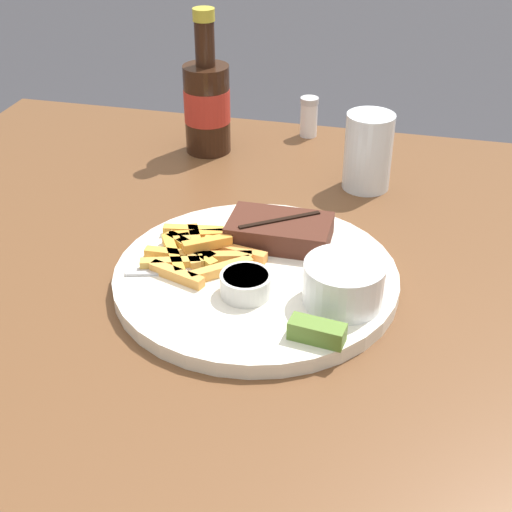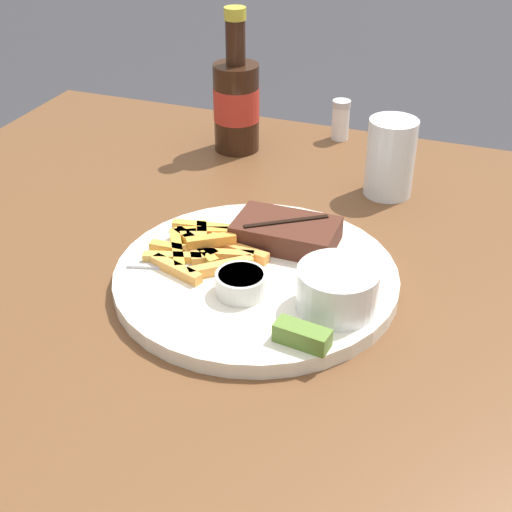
% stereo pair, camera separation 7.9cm
% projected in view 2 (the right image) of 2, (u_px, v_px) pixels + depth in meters
% --- Properties ---
extents(dining_table, '(1.14, 0.97, 0.77)m').
position_uv_depth(dining_table, '(256.00, 348.00, 0.86)').
color(dining_table, brown).
rests_on(dining_table, ground_plane).
extents(dinner_plate, '(0.32, 0.32, 0.02)m').
position_uv_depth(dinner_plate, '(256.00, 278.00, 0.81)').
color(dinner_plate, silver).
rests_on(dinner_plate, dining_table).
extents(steak_portion, '(0.12, 0.07, 0.03)m').
position_uv_depth(steak_portion, '(286.00, 232.00, 0.85)').
color(steak_portion, '#472319').
rests_on(steak_portion, dinner_plate).
extents(fries_pile, '(0.14, 0.12, 0.02)m').
position_uv_depth(fries_pile, '(201.00, 248.00, 0.83)').
color(fries_pile, gold).
rests_on(fries_pile, dinner_plate).
extents(coleslaw_cup, '(0.09, 0.09, 0.05)m').
position_uv_depth(coleslaw_cup, '(338.00, 286.00, 0.73)').
color(coleslaw_cup, white).
rests_on(coleslaw_cup, dinner_plate).
extents(dipping_sauce_cup, '(0.06, 0.06, 0.02)m').
position_uv_depth(dipping_sauce_cup, '(238.00, 282.00, 0.76)').
color(dipping_sauce_cup, silver).
rests_on(dipping_sauce_cup, dinner_plate).
extents(pickle_spear, '(0.06, 0.03, 0.02)m').
position_uv_depth(pickle_spear, '(302.00, 336.00, 0.69)').
color(pickle_spear, '#567A2D').
rests_on(pickle_spear, dinner_plate).
extents(fork_utensil, '(0.13, 0.05, 0.00)m').
position_uv_depth(fork_utensil, '(181.00, 266.00, 0.81)').
color(fork_utensil, '#B7B7BC').
rests_on(fork_utensil, dinner_plate).
extents(beer_bottle, '(0.07, 0.07, 0.22)m').
position_uv_depth(beer_bottle, '(236.00, 102.00, 1.09)').
color(beer_bottle, black).
rests_on(beer_bottle, dining_table).
extents(drinking_glass, '(0.07, 0.07, 0.11)m').
position_uv_depth(drinking_glass, '(390.00, 158.00, 0.97)').
color(drinking_glass, silver).
rests_on(drinking_glass, dining_table).
extents(salt_shaker, '(0.03, 0.03, 0.07)m').
position_uv_depth(salt_shaker, '(341.00, 120.00, 1.15)').
color(salt_shaker, white).
rests_on(salt_shaker, dining_table).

